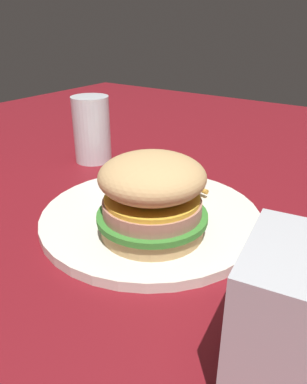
{
  "coord_description": "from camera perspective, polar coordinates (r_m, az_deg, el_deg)",
  "views": [
    {
      "loc": [
        -0.24,
        0.34,
        0.24
      ],
      "look_at": [
        -0.0,
        0.01,
        0.04
      ],
      "focal_mm": 34.33,
      "sensor_mm": 36.0,
      "label": 1
    }
  ],
  "objects": [
    {
      "name": "ground_plane",
      "position": [
        0.48,
        0.08,
        -4.12
      ],
      "size": [
        1.6,
        1.6,
        0.0
      ],
      "primitive_type": "plane",
      "color": "maroon"
    },
    {
      "name": "plate",
      "position": [
        0.47,
        0.0,
        -3.98
      ],
      "size": [
        0.28,
        0.28,
        0.01
      ],
      "primitive_type": "cylinder",
      "color": "silver",
      "rests_on": "ground_plane"
    },
    {
      "name": "sandwich",
      "position": [
        0.4,
        -0.21,
        -0.55
      ],
      "size": [
        0.13,
        0.13,
        0.09
      ],
      "color": "tan",
      "rests_on": "plate"
    },
    {
      "name": "fries_pile",
      "position": [
        0.51,
        2.67,
        -0.05
      ],
      "size": [
        0.1,
        0.1,
        0.01
      ],
      "color": "gold",
      "rests_on": "plate"
    },
    {
      "name": "drink_glass",
      "position": [
        0.67,
        -9.52,
        9.12
      ],
      "size": [
        0.07,
        0.07,
        0.12
      ],
      "color": "silver",
      "rests_on": "ground_plane"
    },
    {
      "name": "napkin_dispenser",
      "position": [
        0.27,
        19.55,
        -17.96
      ],
      "size": [
        0.07,
        0.1,
        0.11
      ],
      "primitive_type": "cube",
      "rotation": [
        0.0,
        0.0,
        1.71
      ],
      "color": "#B7BABF",
      "rests_on": "ground_plane"
    }
  ]
}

